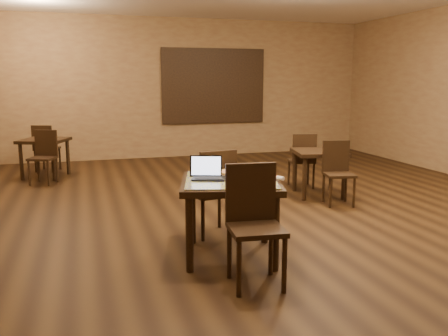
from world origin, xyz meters
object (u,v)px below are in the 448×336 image
object	(u,v)px
other_table_b	(44,145)
other_table_b_chair_far	(45,145)
other_table_a_chair_far	(303,157)
other_table_b_chair_near	(44,153)
tiled_table	(231,190)
chair_main_far	(215,188)
other_table_a_chair_near	(337,169)
other_table_a	(319,158)
laptop	(207,173)
chair_main_near	(254,217)
pizza_pan	(235,173)

from	to	relation	value
other_table_b	other_table_b_chair_far	bearing A→B (deg)	115.24
other_table_a_chair_far	other_table_b_chair_near	bearing A→B (deg)	-10.35
tiled_table	other_table_b_chair_far	world-z (taller)	other_table_b_chair_far
chair_main_far	other_table_b_chair_far	bearing A→B (deg)	-74.29
chair_main_far	other_table_a_chair_near	distance (m)	2.17
other_table_b_chair_far	other_table_a	bearing A→B (deg)	164.17
other_table_b	chair_main_far	bearing A→B (deg)	-41.31
other_table_a_chair_near	other_table_b_chair_far	world-z (taller)	other_table_b_chair_far
other_table_b_chair_near	tiled_table	bearing A→B (deg)	-42.36
chair_main_far	other_table_a	world-z (taller)	chair_main_far
chair_main_far	other_table_a_chair_far	bearing A→B (deg)	-144.80
chair_main_far	other_table_b_chair_near	xyz separation A→B (m)	(-1.96, 3.44, -0.05)
chair_main_far	other_table_b_chair_far	xyz separation A→B (m)	(-2.02, 4.47, -0.05)
laptop	other_table_a_chair_near	world-z (taller)	laptop
other_table_a_chair_far	other_table_b	world-z (taller)	other_table_a_chair_far
chair_main_near	other_table_a_chair_far	size ratio (longest dim) A/B	1.16
tiled_table	other_table_a	xyz separation A→B (m)	(1.99, 1.99, -0.10)
pizza_pan	other_table_b_chair_far	xyz separation A→B (m)	(-2.12, 4.85, -0.27)
other_table_b_chair_near	pizza_pan	bearing A→B (deg)	-39.57
pizza_pan	other_table_a_chair_near	size ratio (longest dim) A/B	0.42
chair_main_near	other_table_b_chair_far	size ratio (longest dim) A/B	1.15
chair_main_far	other_table_b	bearing A→B (deg)	-71.90
other_table_a_chair_far	other_table_b_chair_far	xyz separation A→B (m)	(-3.97, 2.60, 0.00)
other_table_a_chair_near	other_table_b_chair_near	size ratio (longest dim) A/B	0.99
chair_main_near	other_table_a_chair_near	bearing A→B (deg)	51.87
chair_main_near	laptop	bearing A→B (deg)	111.81
other_table_a	other_table_b_chair_near	world-z (taller)	other_table_b_chair_near
other_table_a_chair_near	other_table_a_chair_far	size ratio (longest dim) A/B	1.00
laptop	pizza_pan	bearing A→B (deg)	42.81
other_table_a	other_table_b_chair_near	xyz separation A→B (m)	(-3.93, 2.07, -0.06)
other_table_a_chair_near	other_table_b_chair_far	distance (m)	5.39
other_table_a	chair_main_far	bearing A→B (deg)	-133.78
chair_main_near	other_table_b_chair_near	bearing A→B (deg)	118.17
other_table_a	other_table_b	world-z (taller)	other_table_b
chair_main_far	pizza_pan	world-z (taller)	chair_main_far
laptop	other_table_b	xyz separation A→B (m)	(-1.77, 4.48, -0.26)
pizza_pan	other_table_a_chair_far	distance (m)	2.93
other_table_b	laptop	bearing A→B (deg)	-46.34
chair_main_near	other_table_a_chair_far	world-z (taller)	chair_main_near
tiled_table	chair_main_far	world-z (taller)	chair_main_far
other_table_b_chair_near	other_table_b_chair_far	xyz separation A→B (m)	(-0.06, 1.03, 0.00)
chair_main_near	other_table_b_chair_far	world-z (taller)	chair_main_near
other_table_a_chair_far	other_table_b	size ratio (longest dim) A/B	0.93
tiled_table	laptop	distance (m)	0.27
chair_main_near	other_table_b_chair_near	world-z (taller)	chair_main_near
other_table_a	other_table_b_chair_far	distance (m)	5.05
chair_main_near	other_table_b_chair_near	size ratio (longest dim) A/B	1.15
laptop	other_table_a	xyz separation A→B (m)	(2.19, 1.89, -0.26)
other_table_a	other_table_b_chair_near	size ratio (longest dim) A/B	0.97
other_table_a_chair_far	other_table_b	xyz separation A→B (m)	(-3.95, 2.08, 0.07)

